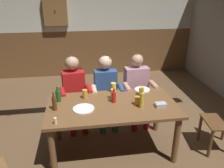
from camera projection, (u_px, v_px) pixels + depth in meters
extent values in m
plane|color=brown|center=(110.00, 141.00, 3.44)|extent=(7.16, 7.16, 0.00)
cube|color=beige|center=(93.00, 5.00, 5.49)|extent=(5.27, 0.12, 1.26)
cube|color=brown|center=(94.00, 53.00, 5.97)|extent=(5.27, 0.12, 1.18)
cube|color=brown|center=(112.00, 106.00, 2.98)|extent=(1.74, 0.91, 0.04)
cylinder|color=brown|center=(52.00, 152.00, 2.68)|extent=(0.08, 0.08, 0.70)
cylinder|color=brown|center=(176.00, 140.00, 2.89)|extent=(0.08, 0.08, 0.70)
cylinder|color=brown|center=(57.00, 119.00, 3.36)|extent=(0.08, 0.08, 0.70)
cylinder|color=brown|center=(157.00, 111.00, 3.58)|extent=(0.08, 0.08, 0.70)
cube|color=#AD1919|center=(74.00, 86.00, 3.60)|extent=(0.38, 0.29, 0.51)
sphere|color=tan|center=(72.00, 63.00, 3.44)|extent=(0.22, 0.22, 0.22)
cylinder|color=#AD1919|center=(82.00, 102.00, 3.61)|extent=(0.19, 0.39, 0.13)
cylinder|color=#AD1919|center=(70.00, 103.00, 3.55)|extent=(0.19, 0.39, 0.13)
cylinder|color=#AD1919|center=(85.00, 122.00, 3.55)|extent=(0.10, 0.10, 0.42)
cylinder|color=#AD1919|center=(73.00, 124.00, 3.50)|extent=(0.10, 0.10, 0.42)
cylinder|color=#AD1919|center=(89.00, 89.00, 3.42)|extent=(0.12, 0.29, 0.08)
cylinder|color=#AD1919|center=(63.00, 93.00, 3.30)|extent=(0.12, 0.29, 0.08)
cube|color=#2D4C84|center=(105.00, 84.00, 3.67)|extent=(0.37, 0.23, 0.50)
sphere|color=beige|center=(105.00, 62.00, 3.52)|extent=(0.21, 0.21, 0.21)
cylinder|color=#33724C|center=(113.00, 100.00, 3.66)|extent=(0.14, 0.38, 0.13)
cylinder|color=#33724C|center=(101.00, 101.00, 3.63)|extent=(0.14, 0.38, 0.13)
cylinder|color=#33724C|center=(115.00, 120.00, 3.60)|extent=(0.10, 0.10, 0.42)
cylinder|color=#33724C|center=(103.00, 121.00, 3.57)|extent=(0.10, 0.10, 0.42)
cylinder|color=#2D4C84|center=(121.00, 88.00, 3.47)|extent=(0.09, 0.28, 0.08)
cylinder|color=beige|center=(94.00, 90.00, 3.40)|extent=(0.09, 0.28, 0.08)
cube|color=#B78493|center=(136.00, 82.00, 3.74)|extent=(0.40, 0.24, 0.52)
sphere|color=tan|center=(137.00, 60.00, 3.59)|extent=(0.20, 0.20, 0.20)
cylinder|color=#AD1919|center=(144.00, 98.00, 3.73)|extent=(0.15, 0.39, 0.13)
cylinder|color=#AD1919|center=(132.00, 99.00, 3.69)|extent=(0.15, 0.39, 0.13)
cylinder|color=#AD1919|center=(147.00, 118.00, 3.67)|extent=(0.10, 0.10, 0.42)
cylinder|color=#AD1919|center=(135.00, 119.00, 3.63)|extent=(0.10, 0.10, 0.42)
cylinder|color=tan|center=(154.00, 85.00, 3.55)|extent=(0.10, 0.28, 0.08)
cylinder|color=tan|center=(127.00, 88.00, 3.46)|extent=(0.10, 0.28, 0.08)
cube|color=brown|center=(221.00, 122.00, 3.12)|extent=(0.49, 0.49, 0.02)
cylinder|color=brown|center=(210.00, 144.00, 3.03)|extent=(0.04, 0.04, 0.44)
cylinder|color=brown|center=(200.00, 128.00, 3.38)|extent=(0.04, 0.04, 0.44)
cylinder|color=brown|center=(224.00, 128.00, 3.38)|extent=(0.04, 0.04, 0.44)
cylinder|color=#F9E08C|center=(55.00, 121.00, 2.53)|extent=(0.04, 0.04, 0.08)
cube|color=#B2B7BC|center=(161.00, 105.00, 2.92)|extent=(0.14, 0.10, 0.05)
cylinder|color=white|center=(84.00, 109.00, 2.85)|extent=(0.28, 0.28, 0.01)
cylinder|color=white|center=(142.00, 90.00, 3.40)|extent=(0.23, 0.23, 0.01)
cylinder|color=#195923|center=(58.00, 96.00, 3.03)|extent=(0.07, 0.07, 0.17)
cylinder|color=#195923|center=(57.00, 89.00, 2.98)|extent=(0.03, 0.03, 0.05)
cylinder|color=red|center=(114.00, 97.00, 3.01)|extent=(0.06, 0.06, 0.15)
cylinder|color=red|center=(114.00, 90.00, 2.97)|extent=(0.03, 0.03, 0.05)
cylinder|color=gold|center=(142.00, 100.00, 2.86)|extent=(0.05, 0.05, 0.21)
cylinder|color=gold|center=(142.00, 90.00, 2.80)|extent=(0.02, 0.02, 0.08)
cylinder|color=#593314|center=(54.00, 103.00, 2.80)|extent=(0.06, 0.06, 0.19)
cylinder|color=#593314|center=(53.00, 94.00, 2.75)|extent=(0.02, 0.02, 0.06)
cylinder|color=#E5C64C|center=(113.00, 94.00, 3.10)|extent=(0.06, 0.06, 0.15)
cylinder|color=gold|center=(137.00, 101.00, 2.95)|extent=(0.07, 0.07, 0.12)
cylinder|color=gold|center=(85.00, 94.00, 3.13)|extent=(0.07, 0.07, 0.13)
cylinder|color=#E5C64C|center=(114.00, 87.00, 3.31)|extent=(0.08, 0.08, 0.14)
cylinder|color=#E5C64C|center=(141.00, 91.00, 3.21)|extent=(0.07, 0.07, 0.13)
cube|color=brown|center=(55.00, 10.00, 5.29)|extent=(0.56, 0.12, 0.70)
sphere|color=black|center=(55.00, 11.00, 5.23)|extent=(0.03, 0.03, 0.03)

